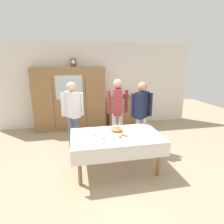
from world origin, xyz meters
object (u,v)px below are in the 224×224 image
spoon_back_edge (81,142)px  spoon_mid_right (94,144)px  person_behind_table_right (118,106)px  tea_cup_mid_right (101,129)px  person_behind_table_left (141,110)px  tea_cup_mid_left (84,134)px  bread_basket (117,130)px  dining_table (116,140)px  tea_cup_near_left (102,137)px  book_stack (126,96)px  tea_cup_back_edge (94,134)px  pastry_plate (123,137)px  bookshelf_low (126,111)px  wall_cabinet (70,99)px  person_beside_shelf (73,109)px  mantel_clock (73,63)px

spoon_back_edge → spoon_mid_right: (0.21, -0.09, 0.00)m
spoon_back_edge → person_behind_table_right: size_ratio=0.07×
tea_cup_mid_right → person_behind_table_left: bearing=22.7°
tea_cup_mid_left → bread_basket: bread_basket is taller
dining_table → tea_cup_near_left: 0.33m
book_stack → person_behind_table_left: size_ratio=0.12×
tea_cup_back_edge → spoon_mid_right: size_ratio=1.09×
pastry_plate → spoon_back_edge: size_ratio=2.35×
spoon_back_edge → tea_cup_mid_right: bearing=50.1°
dining_table → tea_cup_mid_left: tea_cup_mid_left is taller
bookshelf_low → person_behind_table_right: size_ratio=0.70×
tea_cup_mid_left → dining_table: bearing=-11.7°
dining_table → tea_cup_mid_left: bearing=168.3°
bread_basket → spoon_back_edge: (-0.73, -0.41, -0.03)m
bookshelf_low → spoon_back_edge: 3.26m
person_behind_table_right → tea_cup_back_edge: bearing=-125.6°
person_behind_table_right → person_behind_table_left: person_behind_table_right is taller
person_behind_table_left → wall_cabinet: bearing=132.1°
tea_cup_back_edge → bread_basket: 0.49m
dining_table → person_beside_shelf: bearing=125.9°
wall_cabinet → book_stack: wall_cabinet is taller
mantel_clock → tea_cup_mid_left: size_ratio=1.85×
tea_cup_mid_left → bread_basket: 0.66m
bread_basket → pastry_plate: bread_basket is taller
wall_cabinet → bookshelf_low: (1.83, 0.05, -0.51)m
bookshelf_low → bread_basket: 2.59m
wall_cabinet → pastry_plate: size_ratio=7.73×
tea_cup_mid_right → spoon_back_edge: tea_cup_mid_right is taller
bread_basket → tea_cup_back_edge: bearing=-166.0°
bookshelf_low → tea_cup_mid_right: bookshelf_low is taller
wall_cabinet → tea_cup_mid_left: (0.30, -2.47, -0.22)m
bookshelf_low → pastry_plate: 2.89m
bookshelf_low → tea_cup_near_left: 3.02m
tea_cup_mid_left → person_behind_table_left: (1.37, 0.62, 0.25)m
tea_cup_near_left → pastry_plate: bearing=-0.7°
person_behind_table_left → spoon_back_edge: bearing=-147.0°
mantel_clock → pastry_plate: 3.12m
person_beside_shelf → spoon_back_edge: bearing=-83.9°
bookshelf_low → pastry_plate: bookshelf_low is taller
person_behind_table_right → person_beside_shelf: bearing=176.9°
dining_table → wall_cabinet: 2.76m
pastry_plate → person_behind_table_right: 1.23m
pastry_plate → spoon_mid_right: size_ratio=2.35×
spoon_mid_right → person_beside_shelf: (-0.35, 1.41, 0.27)m
tea_cup_mid_right → spoon_back_edge: bearing=-129.9°
tea_cup_mid_right → spoon_back_edge: 0.67m
tea_cup_near_left → person_beside_shelf: size_ratio=0.08×
mantel_clock → person_behind_table_left: size_ratio=0.15×
book_stack → pastry_plate: 2.88m
pastry_plate → person_beside_shelf: 1.56m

